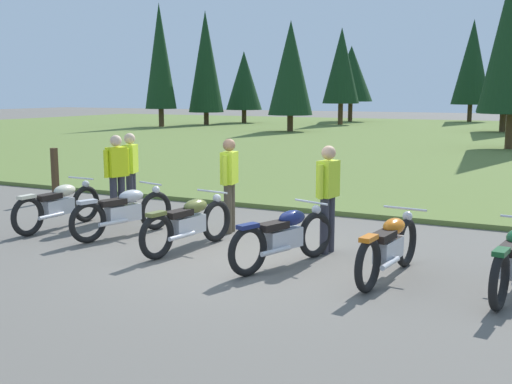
% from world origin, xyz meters
% --- Properties ---
extents(ground_plane, '(140.00, 140.00, 0.00)m').
position_xyz_m(ground_plane, '(0.00, 0.00, 0.00)').
color(ground_plane, '#605B54').
extents(grass_moorland, '(80.00, 44.00, 0.10)m').
position_xyz_m(grass_moorland, '(0.00, 25.63, 0.05)').
color(grass_moorland, '#5B7033').
rests_on(grass_moorland, ground).
extents(forest_treeline, '(44.86, 27.76, 8.90)m').
position_xyz_m(forest_treeline, '(-2.40, 35.53, 4.30)').
color(forest_treeline, '#47331E').
rests_on(forest_treeline, ground).
extents(motorcycle_cream, '(0.62, 2.10, 0.88)m').
position_xyz_m(motorcycle_cream, '(-3.85, 0.23, 0.44)').
color(motorcycle_cream, black).
rests_on(motorcycle_cream, ground).
extents(motorcycle_silver, '(0.81, 2.04, 0.88)m').
position_xyz_m(motorcycle_silver, '(-2.41, 0.29, 0.44)').
color(motorcycle_silver, black).
rests_on(motorcycle_silver, ground).
extents(motorcycle_olive, '(0.62, 2.09, 0.88)m').
position_xyz_m(motorcycle_olive, '(-0.87, -0.03, 0.44)').
color(motorcycle_olive, black).
rests_on(motorcycle_olive, ground).
extents(motorcycle_navy, '(0.88, 2.02, 0.88)m').
position_xyz_m(motorcycle_navy, '(0.86, -0.21, 0.44)').
color(motorcycle_navy, black).
rests_on(motorcycle_navy, ground).
extents(motorcycle_orange, '(0.62, 2.10, 0.88)m').
position_xyz_m(motorcycle_orange, '(2.36, -0.13, 0.44)').
color(motorcycle_orange, black).
rests_on(motorcycle_orange, ground).
extents(rider_with_back_turned, '(0.33, 0.52, 1.67)m').
position_xyz_m(rider_with_back_turned, '(-3.40, 1.77, 0.95)').
color(rider_with_back_turned, '#2D2D38').
rests_on(rider_with_back_turned, ground).
extents(rider_checking_bike, '(0.28, 0.54, 1.67)m').
position_xyz_m(rider_checking_bike, '(-0.90, 1.34, 0.95)').
color(rider_checking_bike, '#4C4233').
rests_on(rider_checking_bike, ground).
extents(rider_in_hivis_vest, '(0.28, 0.54, 1.67)m').
position_xyz_m(rider_in_hivis_vest, '(1.14, 0.79, 0.95)').
color(rider_in_hivis_vest, '#2D2D38').
rests_on(rider_in_hivis_vest, ground).
extents(rider_near_row_end, '(0.32, 0.53, 1.67)m').
position_xyz_m(rider_near_row_end, '(-3.27, 1.19, 0.95)').
color(rider_near_row_end, '#2D2D38').
rests_on(rider_near_row_end, ground).
extents(trail_marker_post, '(0.12, 0.12, 1.22)m').
position_xyz_m(trail_marker_post, '(-6.06, 2.42, 0.61)').
color(trail_marker_post, '#47331E').
rests_on(trail_marker_post, ground).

